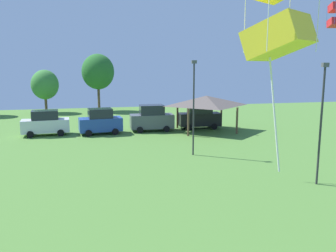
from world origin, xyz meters
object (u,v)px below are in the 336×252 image
object	(u,v)px
parked_car_second_from_left	(100,122)
park_pavilion	(206,101)
parked_car_third_from_left	(152,118)
light_post_0	(194,103)
kite_flying_0	(336,15)
kite_flying_1	(280,7)
light_post_2	(321,118)
parked_car_rightmost_in_row	(200,117)
treeline_tree_2	(45,85)
treeline_tree_3	(98,72)
parked_car_leftmost	(45,123)

from	to	relation	value
parked_car_second_from_left	park_pavilion	size ratio (longest dim) A/B	0.67
park_pavilion	parked_car_third_from_left	bearing A→B (deg)	168.38
park_pavilion	light_post_0	bearing A→B (deg)	-113.70
parked_car_third_from_left	kite_flying_0	bearing A→B (deg)	-20.40
kite_flying_1	park_pavilion	xyz separation A→B (m)	(6.46, 25.30, -5.12)
kite_flying_0	light_post_2	xyz separation A→B (m)	(-9.35, -11.91, -7.24)
parked_car_second_from_left	parked_car_rightmost_in_row	bearing A→B (deg)	-1.52
treeline_tree_2	parked_car_second_from_left	bearing A→B (deg)	-67.82
parked_car_second_from_left	light_post_2	size ratio (longest dim) A/B	0.62
treeline_tree_3	parked_car_second_from_left	bearing A→B (deg)	-90.93
light_post_2	kite_flying_0	bearing A→B (deg)	51.88
kite_flying_0	parked_car_second_from_left	world-z (taller)	kite_flying_0
light_post_0	treeline_tree_3	distance (m)	27.97
parked_car_leftmost	light_post_0	bearing A→B (deg)	-45.35
parked_car_third_from_left	treeline_tree_2	distance (m)	20.73
park_pavilion	treeline_tree_2	xyz separation A→B (m)	(-17.52, 17.71, 0.83)
light_post_2	parked_car_rightmost_in_row	bearing A→B (deg)	93.96
light_post_0	parked_car_rightmost_in_row	bearing A→B (deg)	70.34
parked_car_second_from_left	treeline_tree_2	world-z (taller)	treeline_tree_2
parked_car_leftmost	parked_car_rightmost_in_row	xyz separation A→B (m)	(15.44, 0.36, 0.08)
treeline_tree_3	kite_flying_0	bearing A→B (deg)	-48.27
treeline_tree_3	treeline_tree_2	bearing A→B (deg)	-176.97
parked_car_third_from_left	light_post_0	distance (m)	10.64
parked_car_rightmost_in_row	kite_flying_0	bearing A→B (deg)	-28.84
kite_flying_1	light_post_0	size ratio (longest dim) A/B	0.83
kite_flying_0	treeline_tree_2	world-z (taller)	kite_flying_0
parked_car_leftmost	light_post_2	world-z (taller)	light_post_2
parked_car_leftmost	treeline_tree_2	size ratio (longest dim) A/B	0.75
parked_car_second_from_left	parked_car_leftmost	bearing A→B (deg)	168.70
park_pavilion	light_post_2	world-z (taller)	light_post_2
parked_car_third_from_left	light_post_2	world-z (taller)	light_post_2
parked_car_second_from_left	light_post_2	world-z (taller)	light_post_2
parked_car_leftmost	parked_car_second_from_left	xyz separation A→B (m)	(5.15, -0.47, 0.04)
parked_car_third_from_left	light_post_0	bearing A→B (deg)	-81.36
parked_car_leftmost	treeline_tree_2	distance (m)	16.99
parked_car_second_from_left	light_post_2	xyz separation A→B (m)	(11.57, -17.52, 2.59)
parked_car_second_from_left	light_post_0	xyz separation A→B (m)	(6.54, -9.69, 2.69)
parked_car_leftmost	park_pavilion	xyz separation A→B (m)	(15.69, -1.05, 1.90)
kite_flying_0	parked_car_second_from_left	distance (m)	23.78
parked_car_third_from_left	treeline_tree_2	bearing A→B (deg)	127.05
park_pavilion	treeline_tree_2	bearing A→B (deg)	134.70
treeline_tree_3	parked_car_leftmost	bearing A→B (deg)	-107.67
parked_car_third_from_left	light_post_0	xyz separation A→B (m)	(1.39, -10.22, 2.62)
park_pavilion	light_post_0	size ratio (longest dim) A/B	0.91
treeline_tree_2	treeline_tree_3	xyz separation A→B (m)	(7.27, 0.38, 1.72)
kite_flying_0	parked_car_third_from_left	distance (m)	19.53
kite_flying_0	park_pavilion	size ratio (longest dim) A/B	0.34
kite_flying_1	parked_car_second_from_left	xyz separation A→B (m)	(-4.08, 25.88, -6.99)
parked_car_third_from_left	parked_car_rightmost_in_row	world-z (taller)	parked_car_third_from_left
park_pavilion	light_post_0	xyz separation A→B (m)	(-4.00, -9.11, 0.83)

